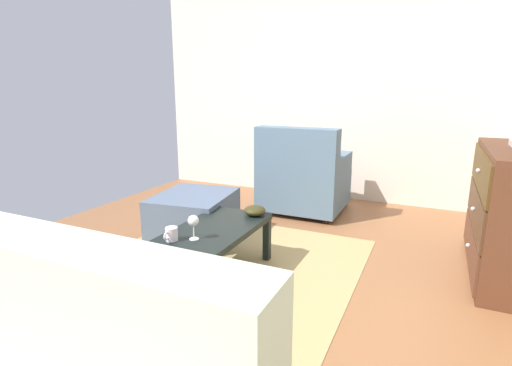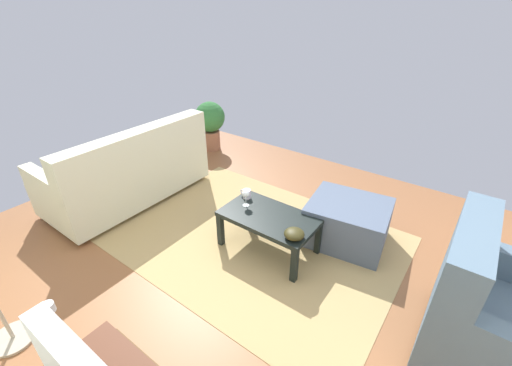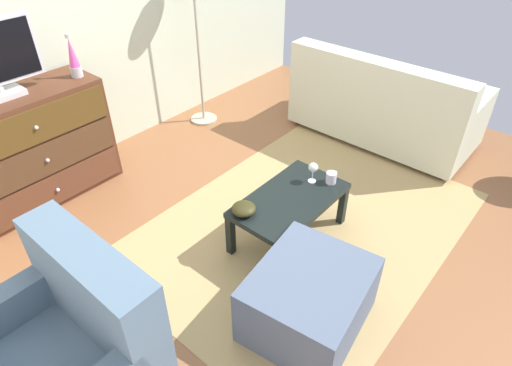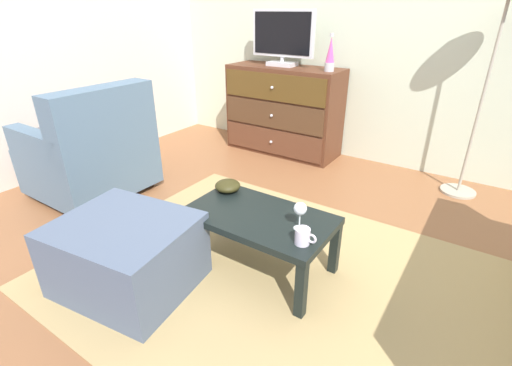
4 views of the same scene
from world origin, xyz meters
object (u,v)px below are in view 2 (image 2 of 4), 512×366
at_px(mug, 247,194).
at_px(couch_large, 130,172).
at_px(bowl_decorative, 294,234).
at_px(potted_plant, 210,121).
at_px(wine_glass, 246,195).
at_px(coffee_table, 269,220).
at_px(armchair, 496,316).
at_px(ottoman, 347,222).
at_px(lava_lamp, 65,344).

distance_m(mug, couch_large, 1.43).
bearing_deg(bowl_decorative, couch_large, 1.36).
bearing_deg(potted_plant, wine_glass, 141.33).
distance_m(coffee_table, wine_glass, 0.31).
distance_m(armchair, ottoman, 1.31).
bearing_deg(mug, bowl_decorative, 159.12).
distance_m(mug, potted_plant, 2.10).
height_order(mug, ottoman, mug).
bearing_deg(mug, potted_plant, -37.61).
relative_size(wine_glass, bowl_decorative, 0.97).
bearing_deg(wine_glass, potted_plant, -38.67).
distance_m(lava_lamp, wine_glass, 1.99).
distance_m(mug, armchair, 2.02).
distance_m(lava_lamp, coffee_table, 1.97).
bearing_deg(ottoman, wine_glass, 34.17).
distance_m(coffee_table, armchair, 1.67).
bearing_deg(couch_large, coffee_table, -173.87).
distance_m(lava_lamp, ottoman, 2.47).
xyz_separation_m(coffee_table, potted_plant, (2.00, -1.40, 0.12)).
relative_size(coffee_table, couch_large, 0.49).
bearing_deg(couch_large, lava_lamp, 143.15).
height_order(lava_lamp, ottoman, lava_lamp).
bearing_deg(potted_plant, mug, 142.39).
xyz_separation_m(lava_lamp, ottoman, (-0.11, -2.32, -0.84)).
bearing_deg(wine_glass, couch_large, 7.37).
xyz_separation_m(bowl_decorative, potted_plant, (2.33, -1.54, 0.03)).
height_order(coffee_table, couch_large, couch_large).
bearing_deg(lava_lamp, mug, -68.73).
bearing_deg(ottoman, coffee_table, 45.74).
distance_m(ottoman, potted_plant, 2.68).
relative_size(bowl_decorative, armchair, 0.18).
bearing_deg(armchair, lava_lamp, 53.69).
bearing_deg(potted_plant, lava_lamp, 127.05).
xyz_separation_m(mug, armchair, (-2.01, 0.18, -0.04)).
relative_size(wine_glass, armchair, 0.17).
bearing_deg(mug, ottoman, -154.11).
xyz_separation_m(lava_lamp, potted_plant, (2.41, -3.19, -0.61)).
bearing_deg(armchair, mug, -5.26).
xyz_separation_m(wine_glass, ottoman, (-0.78, -0.53, -0.28)).
bearing_deg(armchair, potted_plant, -21.80).
bearing_deg(lava_lamp, couch_large, -36.85).
height_order(armchair, ottoman, armchair).
distance_m(couch_large, potted_plant, 1.61).
bearing_deg(coffee_table, armchair, 177.67).
xyz_separation_m(coffee_table, mug, (0.34, -0.12, 0.09)).
bearing_deg(coffee_table, wine_glass, -1.03).
distance_m(lava_lamp, armchair, 2.24).
relative_size(couch_large, ottoman, 2.45).
distance_m(wine_glass, armchair, 1.93).
height_order(bowl_decorative, armchair, armchair).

